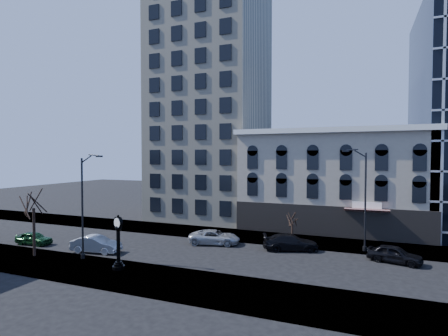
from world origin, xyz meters
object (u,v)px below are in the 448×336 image
at_px(street_clock, 118,244).
at_px(car_near_a, 34,238).
at_px(street_lamp_near, 88,179).
at_px(car_near_b, 96,244).

bearing_deg(street_clock, car_near_a, -176.36).
bearing_deg(street_lamp_near, car_near_b, 117.88).
height_order(street_clock, car_near_a, street_clock).
bearing_deg(car_near_a, street_lamp_near, -108.72).
relative_size(street_lamp_near, car_near_b, 1.98).
bearing_deg(car_near_a, street_clock, -109.50).
height_order(street_lamp_near, car_near_a, street_lamp_near).
relative_size(street_clock, car_near_a, 1.13).
xyz_separation_m(street_lamp_near, car_near_b, (-1.34, 2.36, -6.49)).
bearing_deg(street_lamp_near, car_near_a, 164.68).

